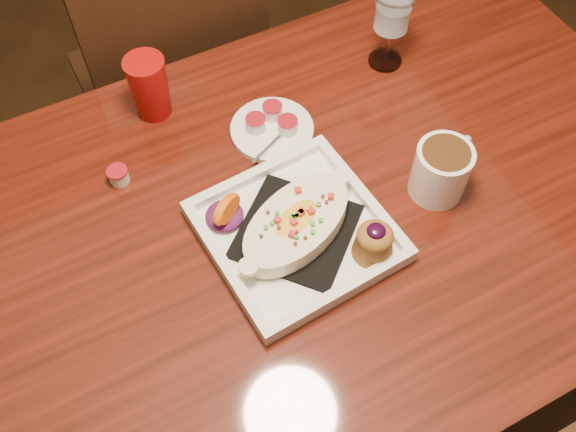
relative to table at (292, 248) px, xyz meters
name	(u,v)px	position (x,y,z in m)	size (l,w,h in m)	color
floor	(291,370)	(0.00, 0.00, -0.65)	(7.00, 7.00, 0.00)	#332211
table	(292,248)	(0.00, 0.00, 0.00)	(1.50, 0.90, 0.75)	maroon
chair_far	(176,85)	(0.00, 0.63, -0.15)	(0.42, 0.42, 0.93)	black
plate	(302,229)	(0.00, -0.04, 0.12)	(0.31, 0.31, 0.08)	white
coffee_mug	(442,168)	(0.26, -0.06, 0.15)	(0.13, 0.10, 0.10)	white
goblet	(393,14)	(0.35, 0.25, 0.22)	(0.08, 0.08, 0.17)	silver
saucer	(272,128)	(0.06, 0.19, 0.11)	(0.16, 0.16, 0.11)	white
creamer_loose	(118,175)	(-0.23, 0.21, 0.11)	(0.04, 0.04, 0.03)	silver
red_tumbler	(149,87)	(-0.12, 0.34, 0.16)	(0.08, 0.08, 0.13)	#A50D0B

